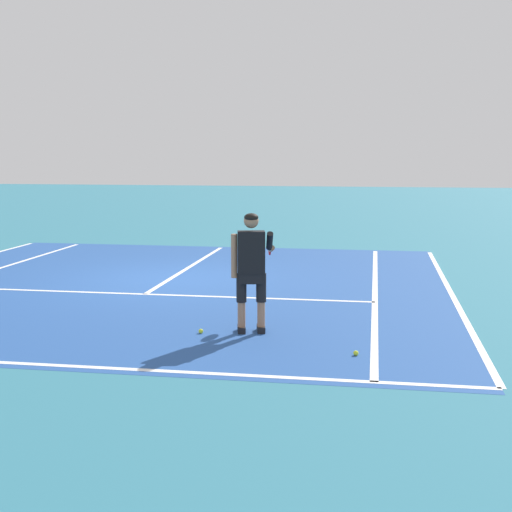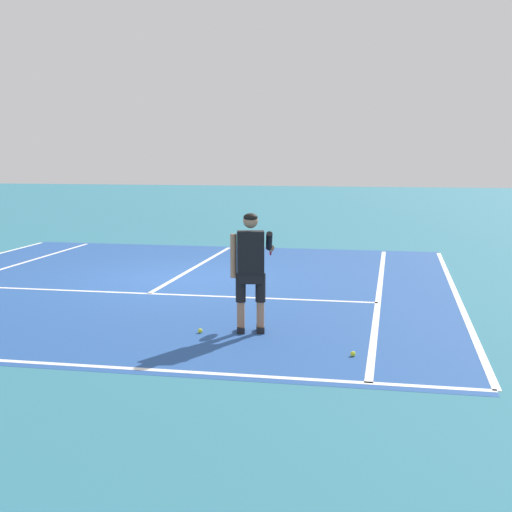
# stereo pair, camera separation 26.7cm
# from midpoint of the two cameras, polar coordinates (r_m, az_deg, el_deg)

# --- Properties ---
(ground_plane) EXTENTS (80.00, 80.00, 0.00)m
(ground_plane) POSITION_cam_midpoint_polar(r_m,az_deg,el_deg) (14.53, -7.44, -1.84)
(ground_plane) COLOR teal
(court_inner_surface) EXTENTS (10.98, 11.14, 0.00)m
(court_inner_surface) POSITION_cam_midpoint_polar(r_m,az_deg,el_deg) (13.99, -8.13, -2.24)
(court_inner_surface) COLOR #234C93
(court_inner_surface) RESTS_ON ground
(line_baseline) EXTENTS (10.98, 0.10, 0.01)m
(line_baseline) POSITION_cam_midpoint_polar(r_m,az_deg,el_deg) (9.16, -18.44, -8.25)
(line_baseline) COLOR white
(line_baseline) RESTS_ON ground
(line_service) EXTENTS (8.23, 0.10, 0.01)m
(line_service) POSITION_cam_midpoint_polar(r_m,az_deg,el_deg) (13.03, -9.50, -3.05)
(line_service) COLOR white
(line_service) RESTS_ON ground
(line_centre_service) EXTENTS (0.10, 6.40, 0.01)m
(line_centre_service) POSITION_cam_midpoint_polar(r_m,az_deg,el_deg) (16.04, -5.78, -0.84)
(line_centre_service) COLOR white
(line_centre_service) RESTS_ON ground
(line_singles_right) EXTENTS (0.10, 10.74, 0.01)m
(line_singles_right) POSITION_cam_midpoint_polar(r_m,az_deg,el_deg) (13.34, 8.99, -2.77)
(line_singles_right) COLOR white
(line_singles_right) RESTS_ON ground
(line_doubles_right) EXTENTS (0.10, 10.74, 0.01)m
(line_doubles_right) POSITION_cam_midpoint_polar(r_m,az_deg,el_deg) (13.40, 14.89, -2.90)
(line_doubles_right) COLOR white
(line_doubles_right) RESTS_ON ground
(tennis_player) EXTENTS (0.59, 1.20, 1.71)m
(tennis_player) POSITION_cam_midpoint_polar(r_m,az_deg,el_deg) (9.99, -1.11, -0.65)
(tennis_player) COLOR black
(tennis_player) RESTS_ON ground
(tennis_ball_near_feet) EXTENTS (0.07, 0.07, 0.07)m
(tennis_ball_near_feet) POSITION_cam_midpoint_polar(r_m,az_deg,el_deg) (10.16, -5.22, -6.05)
(tennis_ball_near_feet) COLOR #CCE02D
(tennis_ball_near_feet) RESTS_ON ground
(tennis_ball_by_baseline) EXTENTS (0.07, 0.07, 0.07)m
(tennis_ball_by_baseline) POSITION_cam_midpoint_polar(r_m,az_deg,el_deg) (9.11, 7.21, -7.77)
(tennis_ball_by_baseline) COLOR #CCE02D
(tennis_ball_by_baseline) RESTS_ON ground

